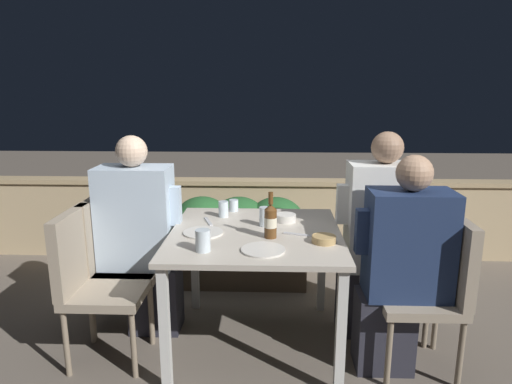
% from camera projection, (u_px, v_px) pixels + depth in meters
% --- Properties ---
extents(ground_plane, '(16.00, 16.00, 0.00)m').
position_uv_depth(ground_plane, '(256.00, 343.00, 2.82)').
color(ground_plane, '#665B51').
extents(parapet_wall, '(9.00, 0.18, 0.72)m').
position_uv_depth(parapet_wall, '(262.00, 218.00, 4.18)').
color(parapet_wall, tan).
rests_on(parapet_wall, ground_plane).
extents(dining_table, '(0.99, 1.01, 0.73)m').
position_uv_depth(dining_table, '(256.00, 245.00, 2.67)').
color(dining_table, '#BCB2A3').
rests_on(dining_table, ground_plane).
extents(planter_hedge, '(1.05, 0.47, 0.71)m').
position_uv_depth(planter_hedge, '(239.00, 236.00, 3.60)').
color(planter_hedge, brown).
rests_on(planter_hedge, ground_plane).
extents(chair_left_near, '(0.43, 0.43, 0.88)m').
position_uv_depth(chair_left_near, '(90.00, 273.00, 2.57)').
color(chair_left_near, gray).
rests_on(chair_left_near, ground_plane).
extents(chair_left_far, '(0.43, 0.43, 0.88)m').
position_uv_depth(chair_left_far, '(112.00, 252.00, 2.89)').
color(chair_left_far, gray).
rests_on(chair_left_far, ground_plane).
extents(person_blue_shirt, '(0.51, 0.26, 1.27)m').
position_uv_depth(person_blue_shirt, '(142.00, 237.00, 2.86)').
color(person_blue_shirt, '#282833').
rests_on(person_blue_shirt, ground_plane).
extents(chair_right_near, '(0.43, 0.43, 0.88)m').
position_uv_depth(chair_right_near, '(437.00, 281.00, 2.47)').
color(chair_right_near, gray).
rests_on(chair_right_near, ground_plane).
extents(person_navy_jumper, '(0.51, 0.26, 1.21)m').
position_uv_depth(person_navy_jumper, '(401.00, 266.00, 2.46)').
color(person_navy_jumper, '#282833').
rests_on(person_navy_jumper, ground_plane).
extents(chair_right_far, '(0.43, 0.43, 0.88)m').
position_uv_depth(chair_right_far, '(407.00, 255.00, 2.84)').
color(chair_right_far, gray).
rests_on(chair_right_far, ground_plane).
extents(person_white_polo, '(0.50, 0.26, 1.29)m').
position_uv_depth(person_white_polo, '(377.00, 236.00, 2.82)').
color(person_white_polo, '#282833').
rests_on(person_white_polo, ground_plane).
extents(beer_bottle, '(0.07, 0.07, 0.26)m').
position_uv_depth(beer_bottle, '(271.00, 220.00, 2.53)').
color(beer_bottle, brown).
rests_on(beer_bottle, dining_table).
extents(plate_0, '(0.23, 0.23, 0.01)m').
position_uv_depth(plate_0, '(203.00, 232.00, 2.62)').
color(plate_0, silver).
rests_on(plate_0, dining_table).
extents(plate_1, '(0.23, 0.23, 0.01)m').
position_uv_depth(plate_1, '(263.00, 250.00, 2.35)').
color(plate_1, silver).
rests_on(plate_1, dining_table).
extents(bowl_0, '(0.13, 0.13, 0.04)m').
position_uv_depth(bowl_0, '(324.00, 239.00, 2.47)').
color(bowl_0, tan).
rests_on(bowl_0, dining_table).
extents(bowl_1, '(0.13, 0.13, 0.05)m').
position_uv_depth(bowl_1, '(286.00, 217.00, 2.84)').
color(bowl_1, silver).
rests_on(bowl_1, dining_table).
extents(glass_cup_0, '(0.06, 0.06, 0.10)m').
position_uv_depth(glass_cup_0, '(223.00, 209.00, 2.94)').
color(glass_cup_0, silver).
rests_on(glass_cup_0, dining_table).
extents(glass_cup_1, '(0.06, 0.06, 0.12)m').
position_uv_depth(glass_cup_1, '(265.00, 217.00, 2.75)').
color(glass_cup_1, silver).
rests_on(glass_cup_1, dining_table).
extents(glass_cup_2, '(0.08, 0.08, 0.11)m').
position_uv_depth(glass_cup_2, '(203.00, 241.00, 2.34)').
color(glass_cup_2, silver).
rests_on(glass_cup_2, dining_table).
extents(glass_cup_3, '(0.06, 0.06, 0.08)m').
position_uv_depth(glass_cup_3, '(234.00, 205.00, 3.07)').
color(glass_cup_3, silver).
rests_on(glass_cup_3, dining_table).
extents(fork_0, '(0.17, 0.07, 0.01)m').
position_uv_depth(fork_0, '(298.00, 235.00, 2.59)').
color(fork_0, silver).
rests_on(fork_0, dining_table).
extents(fork_1, '(0.08, 0.17, 0.01)m').
position_uv_depth(fork_1, '(208.00, 221.00, 2.84)').
color(fork_1, silver).
rests_on(fork_1, dining_table).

